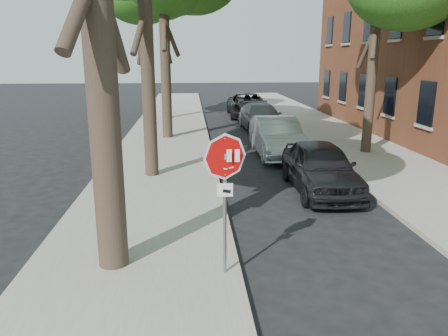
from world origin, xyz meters
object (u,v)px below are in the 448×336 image
object	(u,v)px
stop_sign	(225,177)
car_a	(321,167)
car_d	(248,105)
car_c	(261,117)
tree_far	(164,1)
car_b	(277,137)

from	to	relation	value
stop_sign	car_a	bearing A→B (deg)	57.35
stop_sign	car_d	xyz separation A→B (m)	(3.30, 21.87, -1.18)
car_a	car_c	size ratio (longest dim) A/B	0.89
tree_far	car_a	bearing A→B (deg)	-71.59
car_d	car_b	bearing A→B (deg)	-90.45
car_b	car_a	bearing A→B (deg)	-85.85
tree_far	car_b	world-z (taller)	tree_far
stop_sign	tree_far	xyz separation A→B (m)	(-2.02, 21.14, 5.26)
car_b	car_d	world-z (taller)	car_b
stop_sign	car_a	xyz separation A→B (m)	(3.30, 5.15, -1.20)
car_b	car_c	world-z (taller)	car_b
car_a	car_c	distance (m)	11.16
tree_far	car_a	distance (m)	18.05
car_a	car_d	xyz separation A→B (m)	(0.00, 16.73, 0.02)
car_b	tree_far	bearing A→B (deg)	113.80
stop_sign	car_b	xyz separation A→B (m)	(2.93, 10.03, -1.17)
car_a	car_d	bearing A→B (deg)	90.96
car_a	car_c	bearing A→B (deg)	90.96
car_d	stop_sign	bearing A→B (deg)	-97.22
car_d	tree_far	bearing A→B (deg)	-170.75
stop_sign	tree_far	world-z (taller)	tree_far
car_d	car_c	bearing A→B (deg)	-88.65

